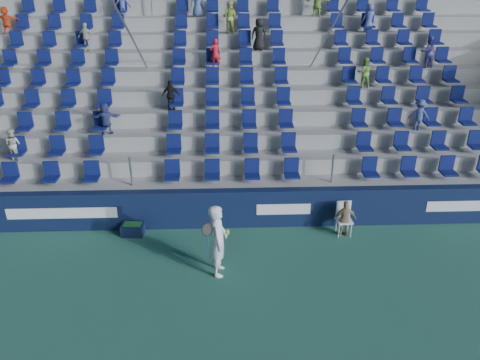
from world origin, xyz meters
The scene contains 7 objects.
ground centered at (0.00, 0.00, 0.00)m, with size 70.00×70.00×0.00m, color #2B644F.
sponsor_wall centered at (0.00, 3.15, 0.60)m, with size 24.00×0.32×1.20m.
grandstand centered at (0.00, 8.24, 2.14)m, with size 24.00×8.17×6.63m.
tennis_player centered at (-0.42, 0.84, 0.98)m, with size 0.69×0.73×1.96m.
line_judge_chair centered at (3.22, 2.65, 0.57)m, with size 0.46×0.47×0.99m.
line_judge centered at (3.22, 2.50, 0.56)m, with size 0.65×0.27×1.11m, color tan.
ball_bin centered at (-2.94, 2.75, 0.19)m, with size 0.67×0.47×0.36m.
Camera 1 is at (-0.23, -9.04, 7.42)m, focal length 35.00 mm.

